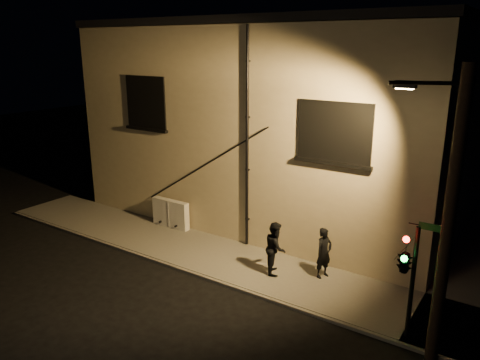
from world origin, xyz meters
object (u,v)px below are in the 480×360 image
Objects in this scene: pedestrian_b at (276,248)px; streetlamp_pole at (446,214)px; traffic_signal at (406,261)px; pedestrian_a at (324,253)px; utility_cabinet at (171,213)px.

streetlamp_pole reaches higher than pedestrian_b.
streetlamp_pole is at bearing -18.18° from traffic_signal.
streetlamp_pole reaches higher than pedestrian_a.
traffic_signal is at bearing -100.91° from pedestrian_a.
utility_cabinet is at bearing 49.90° from pedestrian_b.
pedestrian_b is at bearing -11.23° from utility_cabinet.
pedestrian_b is 0.55× the size of traffic_signal.
pedestrian_a is (7.41, -0.53, 0.28)m from utility_cabinet.
traffic_signal is (3.11, -1.98, 1.36)m from pedestrian_a.
utility_cabinet is 1.04× the size of pedestrian_a.
pedestrian_b reaches higher than utility_cabinet.
traffic_signal is (10.52, -2.51, 1.64)m from utility_cabinet.
pedestrian_a is at bearing -4.11° from utility_cabinet.
pedestrian_b is 6.41m from streetlamp_pole.
traffic_signal reaches higher than utility_cabinet.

